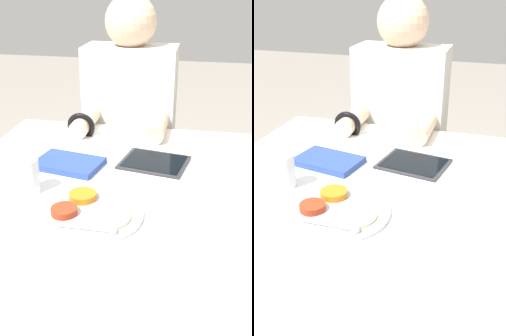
# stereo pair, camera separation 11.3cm
# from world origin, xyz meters

# --- Properties ---
(dining_table) EXTENTS (1.11, 0.92, 0.78)m
(dining_table) POSITION_xyz_m (0.00, 0.00, 0.39)
(dining_table) COLOR silver
(dining_table) RESTS_ON ground_plane
(thali_tray) EXTENTS (0.28, 0.28, 0.03)m
(thali_tray) POSITION_xyz_m (-0.08, -0.22, 0.79)
(thali_tray) COLOR #B7BABF
(thali_tray) RESTS_ON dining_table
(red_notebook) EXTENTS (0.23, 0.18, 0.02)m
(red_notebook) POSITION_xyz_m (-0.23, 0.05, 0.79)
(red_notebook) COLOR silver
(red_notebook) RESTS_ON dining_table
(tablet_device) EXTENTS (0.24, 0.20, 0.01)m
(tablet_device) POSITION_xyz_m (0.04, 0.12, 0.78)
(tablet_device) COLOR #28282D
(tablet_device) RESTS_ON dining_table
(person_diner) EXTENTS (0.39, 0.43, 1.28)m
(person_diner) POSITION_xyz_m (-0.12, 0.59, 0.61)
(person_diner) COLOR black
(person_diner) RESTS_ON ground_plane
(drinking_glass) EXTENTS (0.06, 0.06, 0.10)m
(drinking_glass) POSITION_xyz_m (-0.28, -0.13, 0.83)
(drinking_glass) COLOR silver
(drinking_glass) RESTS_ON dining_table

